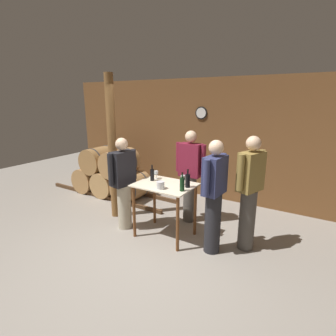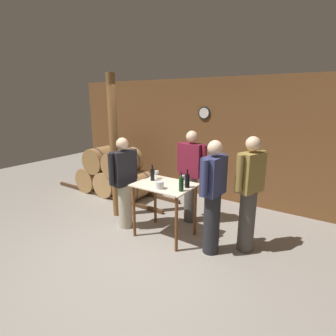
{
  "view_description": "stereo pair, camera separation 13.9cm",
  "coord_description": "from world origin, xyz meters",
  "px_view_note": "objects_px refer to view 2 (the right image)",
  "views": [
    {
      "loc": [
        2.1,
        -2.6,
        2.26
      ],
      "look_at": [
        -0.06,
        0.89,
        1.17
      ],
      "focal_mm": 28.0,
      "sensor_mm": 36.0,
      "label": 1
    },
    {
      "loc": [
        2.22,
        -2.52,
        2.26
      ],
      "look_at": [
        -0.06,
        0.89,
        1.17
      ],
      "focal_mm": 28.0,
      "sensor_mm": 36.0,
      "label": 2
    }
  ],
  "objects_px": {
    "wine_glass_near_center": "(183,178)",
    "person_host": "(191,175)",
    "person_visitor_with_scarf": "(124,181)",
    "wine_bottle_far_left": "(152,174)",
    "ice_bucket": "(160,185)",
    "wine_glass_near_left": "(157,173)",
    "wine_bottle_left": "(187,181)",
    "person_visitor_bearded": "(249,192)",
    "person_visitor_near_door": "(213,196)",
    "wine_bottle_center": "(181,184)",
    "wooden_post": "(114,148)"
  },
  "relations": [
    {
      "from": "person_visitor_with_scarf",
      "to": "person_visitor_near_door",
      "type": "bearing_deg",
      "value": 3.77
    },
    {
      "from": "wine_bottle_center",
      "to": "person_visitor_bearded",
      "type": "height_order",
      "value": "person_visitor_bearded"
    },
    {
      "from": "wine_glass_near_left",
      "to": "wine_glass_near_center",
      "type": "xyz_separation_m",
      "value": [
        0.55,
        -0.06,
        0.01
      ]
    },
    {
      "from": "wooden_post",
      "to": "ice_bucket",
      "type": "relative_size",
      "value": 21.91
    },
    {
      "from": "person_visitor_with_scarf",
      "to": "person_visitor_bearded",
      "type": "distance_m",
      "value": 2.09
    },
    {
      "from": "wine_bottle_far_left",
      "to": "person_host",
      "type": "bearing_deg",
      "value": 60.9
    },
    {
      "from": "wine_bottle_left",
      "to": "ice_bucket",
      "type": "height_order",
      "value": "wine_bottle_left"
    },
    {
      "from": "wooden_post",
      "to": "wine_glass_near_left",
      "type": "relative_size",
      "value": 19.65
    },
    {
      "from": "wine_bottle_left",
      "to": "wine_bottle_center",
      "type": "xyz_separation_m",
      "value": [
        0.01,
        -0.19,
        -0.0
      ]
    },
    {
      "from": "wine_glass_near_left",
      "to": "wine_bottle_left",
      "type": "bearing_deg",
      "value": -10.16
    },
    {
      "from": "person_visitor_bearded",
      "to": "wooden_post",
      "type": "bearing_deg",
      "value": -175.94
    },
    {
      "from": "person_visitor_near_door",
      "to": "wine_glass_near_center",
      "type": "bearing_deg",
      "value": 165.82
    },
    {
      "from": "person_visitor_with_scarf",
      "to": "wine_bottle_far_left",
      "type": "bearing_deg",
      "value": 20.92
    },
    {
      "from": "person_host",
      "to": "wine_bottle_left",
      "type": "bearing_deg",
      "value": -66.23
    },
    {
      "from": "wooden_post",
      "to": "wine_glass_near_center",
      "type": "relative_size",
      "value": 16.94
    },
    {
      "from": "wine_bottle_far_left",
      "to": "person_visitor_with_scarf",
      "type": "relative_size",
      "value": 0.17
    },
    {
      "from": "ice_bucket",
      "to": "person_host",
      "type": "xyz_separation_m",
      "value": [
        0.03,
        0.95,
        -0.07
      ]
    },
    {
      "from": "person_visitor_near_door",
      "to": "person_visitor_bearded",
      "type": "bearing_deg",
      "value": 40.65
    },
    {
      "from": "ice_bucket",
      "to": "person_visitor_with_scarf",
      "type": "xyz_separation_m",
      "value": [
        -0.83,
        0.09,
        -0.12
      ]
    },
    {
      "from": "wine_bottle_far_left",
      "to": "person_visitor_with_scarf",
      "type": "bearing_deg",
      "value": -159.08
    },
    {
      "from": "person_host",
      "to": "wine_glass_near_center",
      "type": "bearing_deg",
      "value": -73.86
    },
    {
      "from": "wine_bottle_center",
      "to": "person_visitor_with_scarf",
      "type": "height_order",
      "value": "person_visitor_with_scarf"
    },
    {
      "from": "wine_glass_near_center",
      "to": "person_visitor_bearded",
      "type": "height_order",
      "value": "person_visitor_bearded"
    },
    {
      "from": "person_visitor_bearded",
      "to": "person_visitor_near_door",
      "type": "bearing_deg",
      "value": -139.35
    },
    {
      "from": "wine_glass_near_center",
      "to": "person_visitor_with_scarf",
      "type": "relative_size",
      "value": 0.1
    },
    {
      "from": "ice_bucket",
      "to": "wooden_post",
      "type": "bearing_deg",
      "value": 164.18
    },
    {
      "from": "wine_bottle_far_left",
      "to": "wine_glass_near_center",
      "type": "xyz_separation_m",
      "value": [
        0.55,
        0.07,
        0.01
      ]
    },
    {
      "from": "wine_bottle_left",
      "to": "person_visitor_with_scarf",
      "type": "height_order",
      "value": "person_visitor_with_scarf"
    },
    {
      "from": "wooden_post",
      "to": "wine_bottle_center",
      "type": "bearing_deg",
      "value": -9.7
    },
    {
      "from": "wine_bottle_left",
      "to": "person_visitor_with_scarf",
      "type": "relative_size",
      "value": 0.18
    },
    {
      "from": "wine_glass_near_center",
      "to": "person_visitor_bearded",
      "type": "bearing_deg",
      "value": 11.47
    },
    {
      "from": "wine_glass_near_left",
      "to": "person_visitor_near_door",
      "type": "xyz_separation_m",
      "value": [
        1.15,
        -0.21,
        -0.11
      ]
    },
    {
      "from": "wine_glass_near_center",
      "to": "person_visitor_bearded",
      "type": "xyz_separation_m",
      "value": [
        1.01,
        0.2,
        -0.1
      ]
    },
    {
      "from": "person_visitor_bearded",
      "to": "wine_glass_near_center",
      "type": "bearing_deg",
      "value": -168.53
    },
    {
      "from": "wine_bottle_left",
      "to": "person_visitor_near_door",
      "type": "xyz_separation_m",
      "value": [
        0.48,
        -0.09,
        -0.12
      ]
    },
    {
      "from": "wine_bottle_far_left",
      "to": "person_visitor_near_door",
      "type": "relative_size",
      "value": 0.16
    },
    {
      "from": "person_visitor_bearded",
      "to": "person_visitor_near_door",
      "type": "distance_m",
      "value": 0.54
    },
    {
      "from": "wine_bottle_left",
      "to": "person_visitor_bearded",
      "type": "bearing_deg",
      "value": 16.87
    },
    {
      "from": "person_host",
      "to": "person_visitor_near_door",
      "type": "height_order",
      "value": "person_host"
    },
    {
      "from": "person_host",
      "to": "wine_bottle_far_left",
      "type": "bearing_deg",
      "value": -119.1
    },
    {
      "from": "wine_bottle_far_left",
      "to": "ice_bucket",
      "type": "xyz_separation_m",
      "value": [
        0.35,
        -0.28,
        -0.05
      ]
    },
    {
      "from": "wine_bottle_far_left",
      "to": "wine_bottle_left",
      "type": "relative_size",
      "value": 0.95
    },
    {
      "from": "wine_glass_near_center",
      "to": "person_visitor_bearded",
      "type": "distance_m",
      "value": 1.03
    },
    {
      "from": "person_visitor_near_door",
      "to": "wine_glass_near_left",
      "type": "bearing_deg",
      "value": 169.83
    },
    {
      "from": "wine_bottle_far_left",
      "to": "person_visitor_with_scarf",
      "type": "distance_m",
      "value": 0.54
    },
    {
      "from": "person_host",
      "to": "person_visitor_bearded",
      "type": "xyz_separation_m",
      "value": [
        1.18,
        -0.4,
        0.02
      ]
    },
    {
      "from": "wine_bottle_far_left",
      "to": "wine_bottle_left",
      "type": "xyz_separation_m",
      "value": [
        0.67,
        0.01,
        0.01
      ]
    },
    {
      "from": "person_visitor_bearded",
      "to": "person_visitor_near_door",
      "type": "relative_size",
      "value": 1.03
    },
    {
      "from": "wine_glass_near_center",
      "to": "person_host",
      "type": "xyz_separation_m",
      "value": [
        -0.17,
        0.6,
        -0.12
      ]
    },
    {
      "from": "wine_bottle_far_left",
      "to": "wine_glass_near_left",
      "type": "distance_m",
      "value": 0.13
    }
  ]
}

